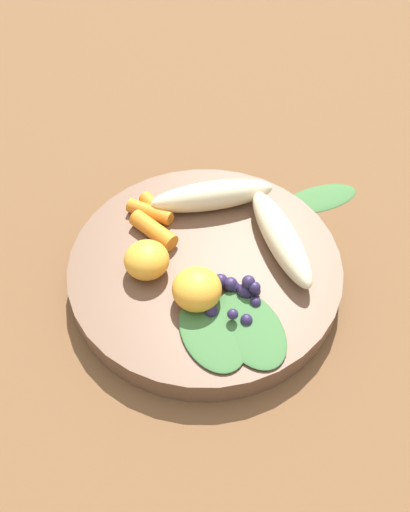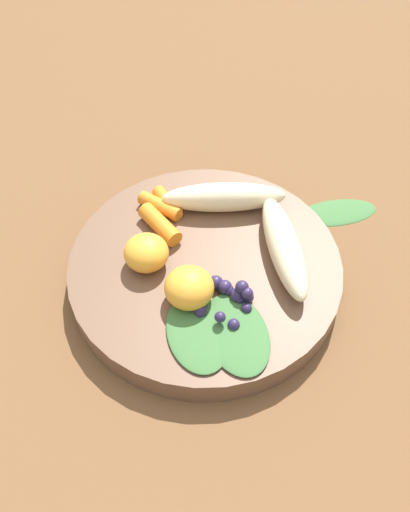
% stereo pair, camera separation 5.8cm
% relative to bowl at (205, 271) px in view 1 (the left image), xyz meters
% --- Properties ---
extents(ground_plane, '(2.40, 2.40, 0.00)m').
position_rel_bowl_xyz_m(ground_plane, '(0.00, 0.00, -0.02)').
color(ground_plane, brown).
extents(bowl, '(0.28, 0.28, 0.03)m').
position_rel_bowl_xyz_m(bowl, '(0.00, 0.00, 0.00)').
color(bowl, brown).
rests_on(bowl, ground_plane).
extents(banana_peeled_left, '(0.07, 0.14, 0.03)m').
position_rel_bowl_xyz_m(banana_peeled_left, '(0.07, -0.04, 0.03)').
color(banana_peeled_left, beige).
rests_on(banana_peeled_left, bowl).
extents(banana_peeled_right, '(0.14, 0.05, 0.03)m').
position_rel_bowl_xyz_m(banana_peeled_right, '(-0.02, -0.08, 0.03)').
color(banana_peeled_right, beige).
rests_on(banana_peeled_right, bowl).
extents(orange_segment_near, '(0.05, 0.05, 0.04)m').
position_rel_bowl_xyz_m(orange_segment_near, '(-0.04, 0.03, 0.03)').
color(orange_segment_near, '#F4A833').
rests_on(orange_segment_near, bowl).
extents(orange_segment_far, '(0.05, 0.05, 0.03)m').
position_rel_bowl_xyz_m(orange_segment_far, '(0.02, 0.06, 0.03)').
color(orange_segment_far, '#F4A833').
rests_on(orange_segment_far, bowl).
extents(carrot_front, '(0.05, 0.02, 0.01)m').
position_rel_bowl_xyz_m(carrot_front, '(0.09, 0.01, 0.02)').
color(carrot_front, orange).
rests_on(carrot_front, bowl).
extents(carrot_mid_left, '(0.05, 0.04, 0.02)m').
position_rel_bowl_xyz_m(carrot_mid_left, '(0.09, 0.02, 0.02)').
color(carrot_mid_left, orange).
rests_on(carrot_mid_left, bowl).
extents(carrot_mid_right, '(0.06, 0.04, 0.02)m').
position_rel_bowl_xyz_m(carrot_mid_right, '(0.06, 0.03, 0.02)').
color(carrot_mid_right, orange).
rests_on(carrot_mid_right, bowl).
extents(blueberry_pile, '(0.06, 0.06, 0.02)m').
position_rel_bowl_xyz_m(blueberry_pile, '(-0.06, -0.01, 0.02)').
color(blueberry_pile, '#2D234C').
rests_on(blueberry_pile, bowl).
extents(kale_leaf_left, '(0.10, 0.07, 0.01)m').
position_rel_bowl_xyz_m(kale_leaf_left, '(-0.08, 0.03, 0.02)').
color(kale_leaf_left, '#3D7038').
rests_on(kale_leaf_left, bowl).
extents(kale_leaf_right, '(0.10, 0.07, 0.01)m').
position_rel_bowl_xyz_m(kale_leaf_right, '(-0.09, -0.00, 0.02)').
color(kale_leaf_right, '#3D7038').
rests_on(kale_leaf_right, bowl).
extents(kale_leaf_stray, '(0.05, 0.10, 0.01)m').
position_rel_bowl_xyz_m(kale_leaf_stray, '(0.04, -0.18, -0.01)').
color(kale_leaf_stray, '#3D7038').
rests_on(kale_leaf_stray, ground_plane).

